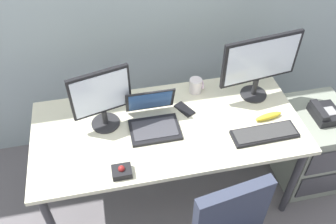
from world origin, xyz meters
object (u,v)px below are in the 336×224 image
(monitor_side, at_px, (101,97))
(banana, at_px, (268,116))
(laptop, at_px, (153,119))
(trackball_mouse, at_px, (122,171))
(desk_phone, at_px, (325,113))
(cell_phone, at_px, (184,109))
(monitor_main, at_px, (260,63))
(file_cabinet, at_px, (310,145))
(keyboard, at_px, (265,134))
(coffee_mug, at_px, (196,86))

(monitor_side, height_order, banana, monitor_side)
(laptop, height_order, trackball_mouse, laptop)
(desk_phone, distance_m, cell_phone, 0.95)
(cell_phone, bearing_deg, monitor_main, -23.14)
(file_cabinet, height_order, desk_phone, desk_phone)
(file_cabinet, bearing_deg, cell_phone, 170.05)
(desk_phone, distance_m, keyboard, 0.52)
(monitor_side, relative_size, banana, 2.17)
(file_cabinet, xyz_separation_m, desk_phone, (-0.01, -0.02, 0.35))
(trackball_mouse, xyz_separation_m, banana, (0.97, 0.24, -0.00))
(desk_phone, relative_size, cell_phone, 1.41)
(coffee_mug, bearing_deg, keyboard, -57.63)
(file_cabinet, bearing_deg, trackball_mouse, -169.35)
(desk_phone, bearing_deg, file_cabinet, 63.22)
(file_cabinet, height_order, keyboard, keyboard)
(monitor_main, relative_size, banana, 2.82)
(keyboard, distance_m, laptop, 0.69)
(monitor_main, bearing_deg, trackball_mouse, -153.83)
(desk_phone, bearing_deg, banana, -178.83)
(desk_phone, bearing_deg, keyboard, -164.54)
(cell_phone, distance_m, banana, 0.54)
(laptop, bearing_deg, monitor_main, 10.62)
(monitor_side, relative_size, keyboard, 1.00)
(banana, bearing_deg, monitor_main, 91.60)
(file_cabinet, distance_m, trackball_mouse, 1.49)
(monitor_side, distance_m, keyboard, 1.02)
(banana, bearing_deg, file_cabinet, 3.33)
(monitor_main, height_order, monitor_side, monitor_main)
(laptop, height_order, banana, laptop)
(file_cabinet, distance_m, cell_phone, 1.04)
(monitor_main, height_order, coffee_mug, monitor_main)
(coffee_mug, relative_size, banana, 0.55)
(monitor_side, height_order, keyboard, monitor_side)
(laptop, bearing_deg, keyboard, -19.34)
(file_cabinet, bearing_deg, monitor_side, 174.43)
(file_cabinet, distance_m, banana, 0.60)
(keyboard, bearing_deg, banana, 58.45)
(file_cabinet, relative_size, coffee_mug, 6.17)
(desk_phone, height_order, coffee_mug, coffee_mug)
(keyboard, relative_size, banana, 2.17)
(file_cabinet, height_order, trackball_mouse, trackball_mouse)
(trackball_mouse, bearing_deg, monitor_main, 26.17)
(file_cabinet, distance_m, desk_phone, 0.36)
(laptop, xyz_separation_m, banana, (0.73, -0.10, -0.03))
(trackball_mouse, distance_m, banana, 1.00)
(keyboard, xyz_separation_m, trackball_mouse, (-0.89, -0.11, 0.01))
(file_cabinet, distance_m, laptop, 1.25)
(file_cabinet, bearing_deg, desk_phone, -116.78)
(laptop, bearing_deg, monitor_side, 166.99)
(trackball_mouse, relative_size, banana, 0.58)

